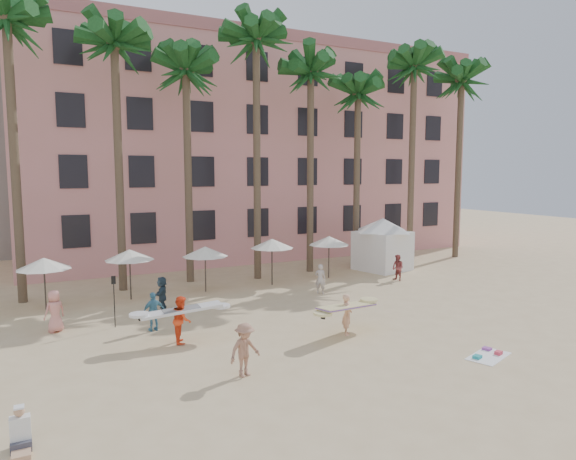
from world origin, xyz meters
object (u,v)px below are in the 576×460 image
Objects in this scene: carrier_yellow at (347,312)px; carrier_white at (181,318)px; cabana at (383,239)px; pink_hotel at (246,155)px.

carrier_white is at bearing 161.56° from carrier_yellow.
cabana is at bearing 27.83° from carrier_white.
carrier_white is (-16.08, -8.49, -1.09)m from cabana.
carrier_white is (-6.25, 2.08, 0.02)m from carrier_yellow.
pink_hotel is at bearing 77.42° from carrier_yellow.
pink_hotel is at bearing 109.93° from cabana.
pink_hotel reaches higher than carrier_white.
cabana is 1.70× the size of carrier_white.
carrier_yellow is 6.59m from carrier_white.
carrier_yellow is at bearing -132.90° from cabana.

